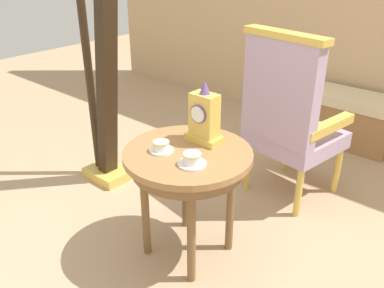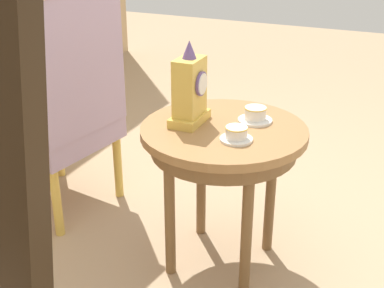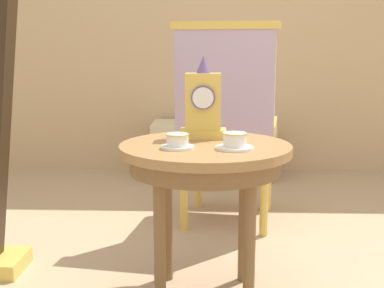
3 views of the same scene
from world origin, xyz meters
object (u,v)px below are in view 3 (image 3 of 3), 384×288
Objects in this scene: teacup_left at (177,142)px; teacup_right at (235,142)px; armchair at (227,124)px; mantel_clock at (203,105)px; window_bench at (213,150)px; side_table at (205,164)px.

teacup_right is (0.21, -0.01, 0.00)m from teacup_left.
teacup_left is 0.97m from armchair.
armchair reaches higher than teacup_left.
mantel_clock is (0.09, 0.23, 0.11)m from teacup_left.
teacup_right is 0.12× the size of armchair.
armchair is at bearing -86.38° from window_bench.
teacup_left is 0.21m from teacup_right.
side_table is at bearing -91.16° from window_bench.
armchair is (0.11, 0.86, 0.03)m from side_table.
side_table is 0.17m from teacup_left.
window_bench is (-0.07, 1.13, -0.37)m from armchair.
window_bench is (0.14, 2.07, -0.44)m from teacup_left.
teacup_right is at bearing -40.79° from side_table.
mantel_clock is at bearing 68.43° from teacup_left.
side_table is 0.18m from teacup_right.
mantel_clock is at bearing 116.84° from teacup_right.
mantel_clock is 0.75m from armchair.
teacup_right is 0.42× the size of mantel_clock.
armchair is (0.21, 0.94, -0.07)m from teacup_left.
side_table is at bearing 139.21° from teacup_right.
teacup_left is 0.37× the size of mantel_clock.
armchair is 1.19m from window_bench.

